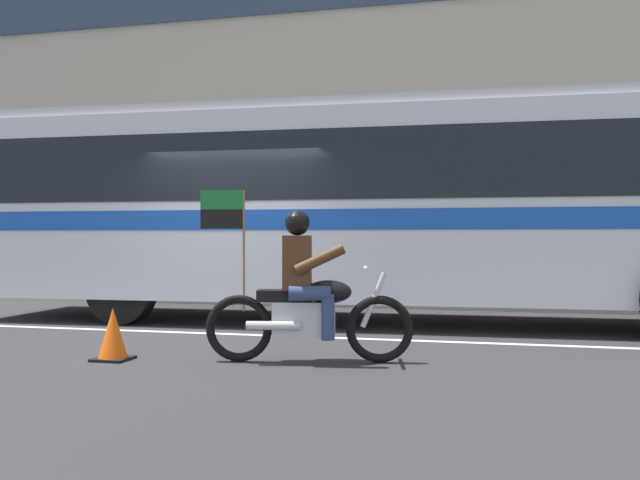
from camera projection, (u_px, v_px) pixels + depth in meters
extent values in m
plane|color=#2B2B2D|center=(236.00, 328.00, 9.95)|extent=(60.00, 60.00, 0.00)
cube|color=#B7B2A8|center=(322.00, 295.00, 14.90)|extent=(28.00, 3.80, 0.15)
cube|color=silver|center=(220.00, 334.00, 9.37)|extent=(26.60, 0.14, 0.01)
cube|color=gray|center=(345.00, 73.00, 17.11)|extent=(28.00, 0.80, 10.60)
cube|color=#233347|center=(341.00, 135.00, 16.69)|extent=(25.76, 0.10, 1.40)
cube|color=silver|center=(404.00, 208.00, 10.57)|extent=(13.07, 2.99, 2.70)
cube|color=black|center=(404.00, 171.00, 10.56)|extent=(12.03, 2.99, 0.96)
cube|color=#194CB2|center=(404.00, 221.00, 10.57)|extent=(12.81, 3.01, 0.28)
cube|color=#ADB1BA|center=(404.00, 114.00, 10.56)|extent=(12.81, 2.85, 0.16)
cylinder|color=black|center=(122.00, 289.00, 10.40)|extent=(1.04, 0.30, 1.04)
torus|color=black|center=(380.00, 329.00, 7.21)|extent=(0.69, 0.23, 0.69)
torus|color=black|center=(239.00, 328.00, 7.28)|extent=(0.69, 0.23, 0.69)
cube|color=silver|center=(304.00, 319.00, 7.25)|extent=(0.68, 0.40, 0.36)
ellipsoid|color=black|center=(328.00, 292.00, 7.23)|extent=(0.53, 0.37, 0.24)
cube|color=black|center=(285.00, 296.00, 7.25)|extent=(0.60, 0.37, 0.12)
cylinder|color=silver|center=(374.00, 300.00, 7.22)|extent=(0.28, 0.11, 0.58)
cylinder|color=silver|center=(366.00, 269.00, 7.22)|extent=(0.17, 0.63, 0.04)
cylinder|color=silver|center=(273.00, 326.00, 7.10)|extent=(0.56, 0.20, 0.09)
cube|color=#4C2D19|center=(297.00, 263.00, 7.25)|extent=(0.35, 0.41, 0.56)
sphere|color=black|center=(297.00, 223.00, 7.25)|extent=(0.26, 0.26, 0.26)
cylinder|color=navy|center=(312.00, 290.00, 7.42)|extent=(0.44, 0.23, 0.15)
cylinder|color=navy|center=(329.00, 313.00, 7.42)|extent=(0.13, 0.13, 0.46)
cylinder|color=navy|center=(310.00, 293.00, 7.06)|extent=(0.44, 0.23, 0.15)
cylinder|color=navy|center=(328.00, 317.00, 7.06)|extent=(0.13, 0.13, 0.46)
cylinder|color=#4C2D19|center=(321.00, 258.00, 7.44)|extent=(0.53, 0.21, 0.32)
cylinder|color=#4C2D19|center=(320.00, 259.00, 7.04)|extent=(0.53, 0.21, 0.32)
cylinder|color=olive|center=(244.00, 250.00, 7.27)|extent=(0.02, 0.02, 1.25)
cube|color=#197233|center=(222.00, 200.00, 7.28)|extent=(0.44, 0.11, 0.20)
cube|color=black|center=(222.00, 219.00, 7.28)|extent=(0.44, 0.11, 0.20)
cylinder|color=red|center=(189.00, 279.00, 14.27)|extent=(0.22, 0.22, 0.58)
sphere|color=red|center=(189.00, 261.00, 14.27)|extent=(0.20, 0.20, 0.20)
cylinder|color=red|center=(186.00, 278.00, 14.13)|extent=(0.09, 0.10, 0.09)
cone|color=#EA590F|center=(113.00, 334.00, 7.36)|extent=(0.32, 0.32, 0.55)
cube|color=black|center=(113.00, 359.00, 7.36)|extent=(0.36, 0.36, 0.03)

